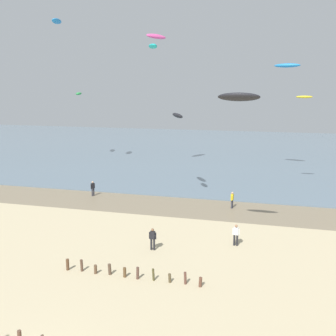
% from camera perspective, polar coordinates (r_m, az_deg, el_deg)
% --- Properties ---
extents(wet_sand_strip, '(120.00, 6.70, 0.01)m').
position_cam_1_polar(wet_sand_strip, '(40.23, 0.20, -5.64)').
color(wet_sand_strip, '#84755B').
rests_on(wet_sand_strip, ground).
extents(sea, '(160.00, 70.00, 0.10)m').
position_cam_1_polar(sea, '(77.10, 7.21, 2.69)').
color(sea, slate).
rests_on(sea, ground).
extents(groyne_mid, '(9.24, 0.34, 0.81)m').
position_cam_1_polar(groyne_mid, '(25.99, -6.32, -14.96)').
color(groyne_mid, brown).
rests_on(groyne_mid, ground).
extents(person_nearest_camera, '(0.28, 0.56, 1.71)m').
position_cam_1_polar(person_nearest_camera, '(39.85, 9.44, -4.60)').
color(person_nearest_camera, '#383842').
rests_on(person_nearest_camera, ground).
extents(person_mid_beach, '(0.57, 0.23, 1.71)m').
position_cam_1_polar(person_mid_beach, '(29.54, -2.28, -10.33)').
color(person_mid_beach, '#232328').
rests_on(person_mid_beach, ground).
extents(person_by_waterline, '(0.36, 0.52, 1.71)m').
position_cam_1_polar(person_by_waterline, '(44.57, -11.02, -2.91)').
color(person_by_waterline, '#383842').
rests_on(person_by_waterline, ground).
extents(person_far_down_beach, '(0.57, 0.25, 1.71)m').
position_cam_1_polar(person_far_down_beach, '(30.74, 9.98, -9.60)').
color(person_far_down_beach, '#232328').
rests_on(person_far_down_beach, ground).
extents(kite_aloft_0, '(1.92, 0.72, 0.34)m').
position_cam_1_polar(kite_aloft_0, '(47.96, 19.45, 9.85)').
color(kite_aloft_0, yellow).
extents(kite_aloft_1, '(2.84, 3.67, 0.97)m').
position_cam_1_polar(kite_aloft_1, '(54.95, -1.74, 18.82)').
color(kite_aloft_1, '#E54C99').
extents(kite_aloft_3, '(1.87, 3.37, 0.81)m').
position_cam_1_polar(kite_aloft_3, '(58.55, -16.09, 20.07)').
color(kite_aloft_3, '#2384D1').
extents(kite_aloft_4, '(3.54, 1.78, 0.56)m').
position_cam_1_polar(kite_aloft_4, '(55.20, 17.16, 14.25)').
color(kite_aloft_4, '#2384D1').
extents(kite_aloft_6, '(2.04, 3.11, 0.61)m').
position_cam_1_polar(kite_aloft_6, '(67.61, -13.03, 10.63)').
color(kite_aloft_6, green).
extents(kite_aloft_8, '(3.06, 1.15, 0.89)m').
position_cam_1_polar(kite_aloft_8, '(28.53, 10.40, 10.27)').
color(kite_aloft_8, black).
extents(kite_aloft_9, '(2.30, 3.04, 0.81)m').
position_cam_1_polar(kite_aloft_9, '(43.41, 1.40, 7.74)').
color(kite_aloft_9, black).
extents(kite_aloft_10, '(1.60, 2.32, 0.49)m').
position_cam_1_polar(kite_aloft_10, '(35.36, -2.25, 17.50)').
color(kite_aloft_10, '#19B2B7').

